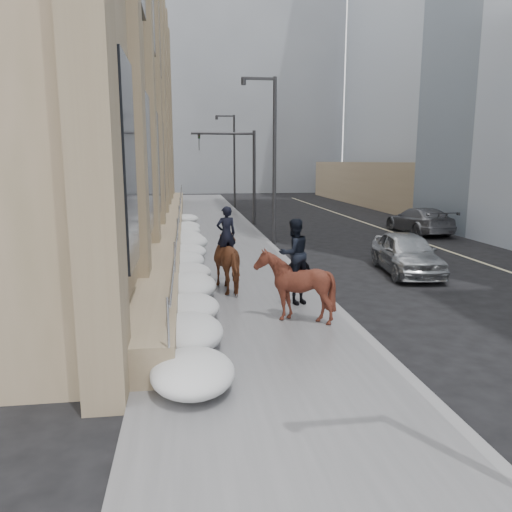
{
  "coord_description": "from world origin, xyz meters",
  "views": [
    {
      "loc": [
        -1.45,
        -10.33,
        4.08
      ],
      "look_at": [
        0.3,
        2.04,
        1.7
      ],
      "focal_mm": 35.0,
      "sensor_mm": 36.0,
      "label": 1
    }
  ],
  "objects_px": {
    "mounted_horse_right": "(294,280)",
    "pedestrian": "(298,276)",
    "car_silver": "(406,253)",
    "car_grey": "(419,220)",
    "mounted_horse_left": "(232,258)"
  },
  "relations": [
    {
      "from": "mounted_horse_right",
      "to": "pedestrian",
      "type": "distance_m",
      "value": 1.53
    },
    {
      "from": "pedestrian",
      "to": "mounted_horse_left",
      "type": "bearing_deg",
      "value": 113.81
    },
    {
      "from": "mounted_horse_right",
      "to": "car_silver",
      "type": "bearing_deg",
      "value": -158.59
    },
    {
      "from": "mounted_horse_right",
      "to": "car_silver",
      "type": "distance_m",
      "value": 7.49
    },
    {
      "from": "mounted_horse_right",
      "to": "car_grey",
      "type": "height_order",
      "value": "mounted_horse_right"
    },
    {
      "from": "mounted_horse_left",
      "to": "pedestrian",
      "type": "bearing_deg",
      "value": 117.51
    },
    {
      "from": "mounted_horse_right",
      "to": "car_silver",
      "type": "xyz_separation_m",
      "value": [
        5.37,
        5.21,
        -0.4
      ]
    },
    {
      "from": "pedestrian",
      "to": "car_grey",
      "type": "distance_m",
      "value": 16.93
    },
    {
      "from": "mounted_horse_left",
      "to": "car_grey",
      "type": "height_order",
      "value": "mounted_horse_left"
    },
    {
      "from": "mounted_horse_right",
      "to": "car_grey",
      "type": "distance_m",
      "value": 18.35
    },
    {
      "from": "car_silver",
      "to": "car_grey",
      "type": "relative_size",
      "value": 0.87
    },
    {
      "from": "mounted_horse_left",
      "to": "car_silver",
      "type": "height_order",
      "value": "mounted_horse_left"
    },
    {
      "from": "car_silver",
      "to": "car_grey",
      "type": "height_order",
      "value": "car_silver"
    },
    {
      "from": "car_silver",
      "to": "pedestrian",
      "type": "bearing_deg",
      "value": -135.7
    },
    {
      "from": "mounted_horse_left",
      "to": "car_silver",
      "type": "distance_m",
      "value": 6.9
    }
  ]
}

